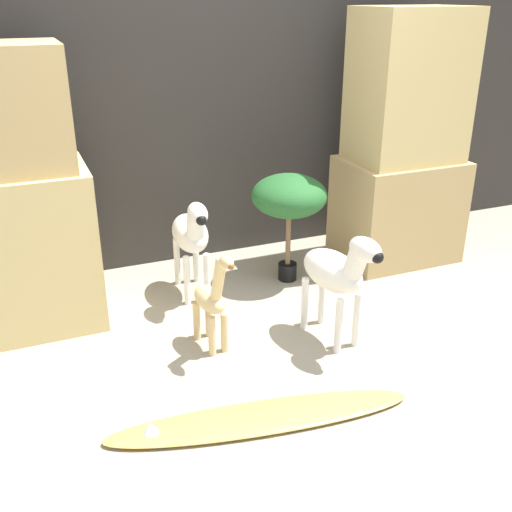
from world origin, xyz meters
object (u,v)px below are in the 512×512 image
Objects in this scene: zebra_right at (338,271)px; surfboard at (259,418)px; potted_palm_front at (289,198)px; giraffe_figurine at (212,300)px; zebra_left at (191,233)px.

zebra_right reaches higher than surfboard.
surfboard is (-0.69, -1.19, -0.52)m from potted_palm_front.
surfboard is at bearing -90.71° from giraffe_figurine.
potted_palm_front is (0.08, 0.74, 0.14)m from zebra_right.
zebra_right reaches higher than giraffe_figurine.
surfboard is at bearing -143.58° from zebra_right.
zebra_right is at bearing 36.42° from surfboard.
giraffe_figurine is 0.67m from surfboard.
zebra_left is at bearing 85.88° from surfboard.
zebra_left is 0.62m from potted_palm_front.
potted_palm_front is (0.68, 0.57, 0.27)m from giraffe_figurine.
potted_palm_front is 1.47m from surfboard.
zebra_left reaches higher than giraffe_figurine.
zebra_left is at bearing 124.36° from zebra_right.
potted_palm_front reaches higher than zebra_left.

